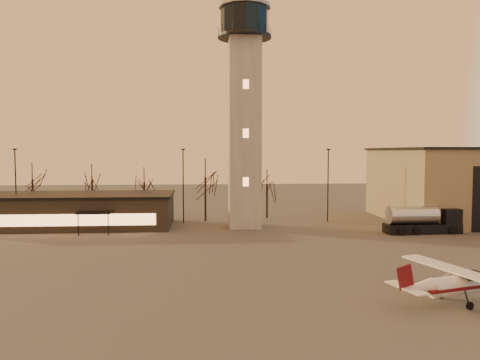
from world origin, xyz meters
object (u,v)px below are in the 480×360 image
at_px(control_tower, 244,100).
at_px(fuel_truck, 422,222).
at_px(cessna_front, 460,288).
at_px(terminal, 74,210).

bearing_deg(control_tower, fuel_truck, -16.09).
height_order(control_tower, cessna_front, control_tower).
bearing_deg(cessna_front, control_tower, 94.50).
relative_size(control_tower, terminal, 1.28).
height_order(control_tower, fuel_truck, control_tower).
relative_size(control_tower, fuel_truck, 3.63).
distance_m(terminal, cessna_front, 47.02).
xyz_separation_m(control_tower, terminal, (-21.99, 1.98, -14.17)).
bearing_deg(control_tower, cessna_front, -70.19).
bearing_deg(fuel_truck, cessna_front, -112.03).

